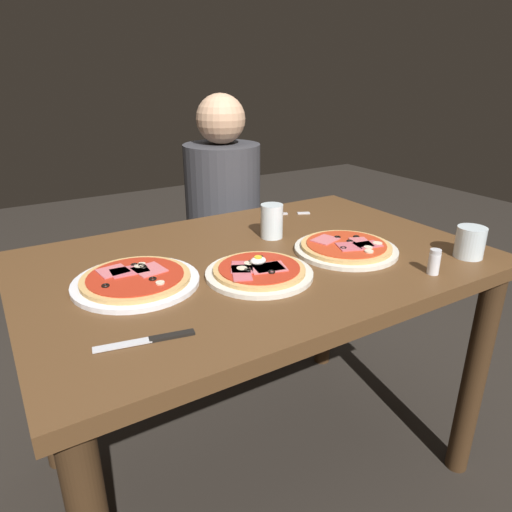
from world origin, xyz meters
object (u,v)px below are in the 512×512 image
Objects in this scene: pizza_across_left at (346,248)px; pizza_across_right at (136,279)px; pizza_foreground at (259,271)px; salt_shaker at (434,262)px; fork at (285,214)px; diner_person at (224,240)px; water_glass_near at (470,244)px; water_glass_far at (272,223)px; knife at (152,339)px; dining_table at (257,293)px.

pizza_across_left is 0.96× the size of pizza_across_right.
salt_shaker reaches higher than pizza_foreground.
pizza_foreground is 1.87× the size of fork.
salt_shaker is 0.06× the size of diner_person.
water_glass_near is 1.06m from diner_person.
pizza_across_left is at bearing -98.90° from fork.
fork is (0.06, 0.40, -0.01)m from pizza_across_left.
water_glass_far reaches higher than pizza_across_right.
knife is (-0.91, 0.05, -0.03)m from water_glass_near.
pizza_foreground is at bearing -177.44° from pizza_across_left.
pizza_across_right is 0.91m from water_glass_near.
water_glass_far is (0.47, 0.11, 0.03)m from pizza_across_right.
pizza_across_right is at bearing 48.82° from diner_person.
salt_shaker is (0.68, -0.34, 0.02)m from pizza_across_right.
fork is 0.76× the size of knife.
water_glass_near reaches higher than pizza_across_left.
pizza_foreground is 2.61× the size of water_glass_far.
pizza_across_left is at bearing 14.37° from knife.
pizza_across_right reaches higher than fork.
dining_table is at bearing 157.47° from pizza_across_left.
knife is (-0.40, -0.27, 0.12)m from dining_table.
pizza_across_left reaches higher than knife.
salt_shaker is at bearing -26.76° from pizza_across_right.
fork is at bearing 97.94° from diner_person.
pizza_across_right is 1.59× the size of knife.
salt_shaker is at bearing -171.75° from water_glass_near.
pizza_foreground reaches higher than pizza_across_left.
dining_table is 4.62× the size of pizza_foreground.
pizza_across_right is 0.28m from knife.
diner_person is at bearing 77.70° from water_glass_far.
pizza_across_right reaches higher than knife.
pizza_across_right is at bearing 157.42° from pizza_foreground.
water_glass_far is 0.50m from salt_shaker.
pizza_foreground is (-0.06, -0.11, 0.13)m from dining_table.
pizza_across_left is 2.01× the size of fork.
diner_person is (-0.26, 1.00, -0.25)m from water_glass_near.
diner_person is at bearing 55.64° from knife.
pizza_foreground is 0.89m from diner_person.
salt_shaker is (-0.18, -0.03, -0.00)m from water_glass_near.
water_glass_near is (0.86, -0.32, 0.03)m from pizza_across_right.
pizza_across_left is 0.41m from fork.
fork is at bearing 92.08° from salt_shaker.
pizza_across_right reaches higher than dining_table.
water_glass_near is (0.27, -0.21, 0.03)m from pizza_across_left.
dining_table is at bearing 33.44° from knife.
knife reaches higher than fork.
pizza_across_left is 0.82m from diner_person.
water_glass_near is 0.65m from fork.
water_glass_far is (-0.38, 0.43, 0.01)m from water_glass_near.
diner_person is (-0.05, 0.39, -0.21)m from fork.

